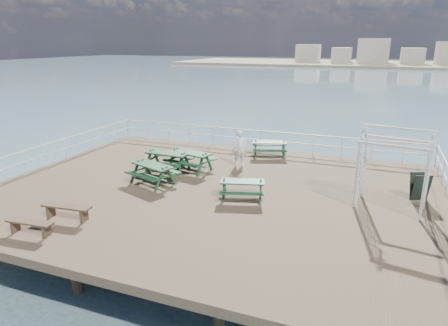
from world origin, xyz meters
The scene contains 13 objects.
ground centered at (0.00, 0.00, -0.15)m, with size 18.00×14.00×0.30m, color brown.
sea_backdrop centered at (12.54, 134.07, -0.51)m, with size 300.00×300.00×9.20m.
railing centered at (-0.07, 2.57, 0.87)m, with size 17.77×13.76×1.10m.
picnic_table_a centered at (-2.05, 2.03, 0.63)m, with size 2.33×2.02×0.99m.
picnic_table_b centered at (-3.01, 1.60, 0.63)m, with size 2.09×1.70×0.99m.
picnic_table_c centered at (0.81, 5.77, 0.55)m, with size 2.14×1.92×0.87m.
picnic_table_d centered at (-2.72, -0.24, 0.61)m, with size 2.37×2.14×0.95m.
picnic_table_e centered at (1.43, -0.50, 0.53)m, with size 2.00×1.78×0.82m.
flat_bench_near centered at (-3.53, -4.49, 0.38)m, with size 1.80×0.59×0.51m.
flat_bench_far centered at (-3.81, -5.80, 0.34)m, with size 1.61×0.52×0.45m.
trellis_arbor centered at (6.73, 0.65, 1.33)m, with size 2.59×1.67×3.00m.
sandwich_board centered at (7.80, 1.84, 0.52)m, with size 0.79×0.70×1.08m.
person centered at (-0.07, 3.50, 0.88)m, with size 0.64×0.42×1.76m, color white.
Camera 1 is at (6.06, -14.20, 5.86)m, focal length 32.00 mm.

